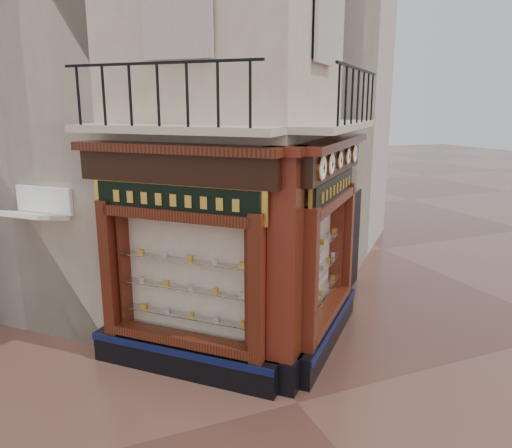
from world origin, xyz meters
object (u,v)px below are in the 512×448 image
corner_pilaster (285,276)px  clock_b (331,164)px  clock_a (322,168)px  clock_c (340,160)px  clock_d (347,156)px  clock_e (354,153)px  awning (41,349)px  signboard_right (334,188)px  signboard_left (175,200)px

corner_pilaster → clock_b: 2.00m
clock_a → clock_c: (0.86, 0.86, -0.00)m
corner_pilaster → clock_c: size_ratio=12.90×
clock_a → clock_d: (1.33, 1.33, 0.00)m
clock_b → clock_c: size_ratio=1.20×
clock_e → awning: bearing=123.7°
clock_c → clock_d: clock_c is taller
clock_a → signboard_right: 1.41m
corner_pilaster → signboard_left: corner_pilaster is taller
clock_c → signboard_right: 0.54m
awning → clock_c: bearing=-157.4°
awning → clock_d: bearing=-151.4°
corner_pilaster → signboard_left: (-1.46, 1.01, 1.15)m
corner_pilaster → clock_d: (1.94, 1.34, 1.67)m
signboard_left → clock_e: bearing=-123.7°
clock_d → clock_e: clock_e is taller
corner_pilaster → signboard_right: bearing=-10.2°
signboard_right → clock_d: bearing=-11.0°
clock_a → signboard_left: (-2.07, 1.00, -0.52)m
corner_pilaster → signboard_right: (1.46, 1.01, 1.15)m
signboard_left → signboard_right: (2.92, -0.00, 0.00)m
clock_c → clock_e: clock_e is taller
clock_c → signboard_left: 2.98m
clock_b → signboard_right: 0.91m
clock_b → signboard_left: size_ratio=0.16×
clock_a → awning: 6.39m
clock_d → signboard_right: clock_d is taller
clock_b → signboard_right: size_ratio=0.17×
awning → signboard_left: size_ratio=0.56×
awning → corner_pilaster: bearing=-174.0°
clock_b → awning: bearing=106.2°
clock_e → signboard_right: 1.31m
clock_a → corner_pilaster: bearing=135.8°
clock_b → signboard_left: (-2.48, 0.60, -0.52)m
clock_a → clock_d: bearing=0.0°
corner_pilaster → signboard_left: size_ratio=1.75×
clock_a → clock_e: clock_a is taller
clock_d → clock_e: 0.63m
clock_b → clock_e: 1.95m
signboard_left → signboard_right: signboard_left is taller
corner_pilaster → clock_c: (1.47, 0.87, 1.67)m
corner_pilaster → awning: 5.16m
clock_b → clock_c: bearing=0.0°
signboard_right → signboard_left: bearing=135.0°
clock_a → signboard_left: 2.36m
clock_a → clock_b: size_ratio=1.10×
clock_c → signboard_right: clock_c is taller
clock_e → signboard_right: clock_e is taller
corner_pilaster → clock_a: 1.78m
clock_b → clock_e: size_ratio=0.98×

